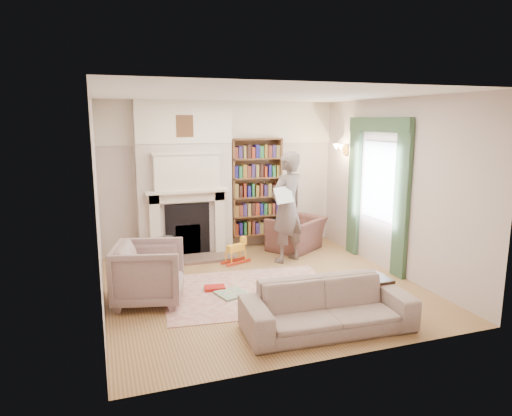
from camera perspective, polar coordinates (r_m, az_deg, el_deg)
name	(u,v)px	position (r m, az deg, el deg)	size (l,w,h in m)	color
floor	(261,286)	(6.96, 0.68, -9.71)	(4.50, 4.50, 0.00)	brown
ceiling	(262,95)	(6.52, 0.74, 13.98)	(4.50, 4.50, 0.00)	white
wall_back	(222,176)	(8.72, -4.30, 3.97)	(4.50, 4.50, 0.00)	beige
wall_front	(338,229)	(4.58, 10.27, -2.54)	(4.50, 4.50, 0.00)	beige
wall_left	(97,203)	(6.22, -19.21, 0.56)	(4.50, 4.50, 0.00)	beige
wall_right	(393,187)	(7.65, 16.81, 2.55)	(4.50, 4.50, 0.00)	beige
fireplace	(185,180)	(8.37, -8.92, 3.48)	(1.70, 0.58, 2.80)	beige
bookcase	(256,187)	(8.82, 0.03, 2.60)	(1.00, 0.24, 1.85)	brown
window	(378,181)	(7.95, 15.06, 3.31)	(0.02, 0.90, 1.30)	silver
curtain_left	(402,202)	(7.41, 17.75, 0.67)	(0.07, 0.32, 2.40)	#304B32
curtain_right	(354,190)	(8.55, 12.17, 2.26)	(0.07, 0.32, 2.40)	#304B32
pelmet	(379,125)	(7.87, 15.13, 10.03)	(0.09, 1.70, 0.24)	#304B32
wall_sconce	(337,150)	(8.74, 10.04, 7.14)	(0.20, 0.24, 0.24)	gold
rug	(250,291)	(6.73, -0.73, -10.39)	(2.44, 1.88, 0.01)	beige
armchair_reading	(296,234)	(8.77, 5.05, -3.22)	(0.97, 0.85, 0.63)	#512B2C
armchair_left	(149,273)	(6.41, -13.21, -7.92)	(0.88, 0.91, 0.83)	#A49887
sofa	(328,307)	(5.56, 8.97, -12.08)	(2.01, 0.78, 0.59)	#B8AD98
man_reading	(287,207)	(7.91, 3.92, 0.07)	(0.70, 0.46, 1.93)	#5E504B
newspaper	(284,195)	(7.63, 3.49, 1.63)	(0.40, 0.02, 0.28)	silver
coffee_table	(361,295)	(6.17, 13.01, -10.52)	(0.70, 0.45, 0.45)	black
paraffin_heater	(166,253)	(7.78, -11.13, -5.53)	(0.24, 0.24, 0.55)	#97999E
rocking_horse	(236,251)	(7.95, -2.56, -5.36)	(0.51, 0.20, 0.45)	yellow
board_game	(232,294)	(6.60, -3.05, -10.65)	(0.39, 0.39, 0.03)	#E0D34F
game_box_lid	(215,288)	(6.80, -5.18, -9.93)	(0.30, 0.20, 0.05)	#B01814
comic_annuals	(284,292)	(6.69, 3.56, -10.42)	(0.52, 0.62, 0.02)	red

